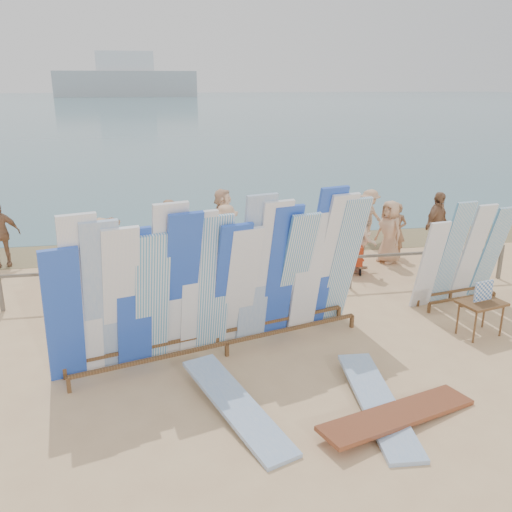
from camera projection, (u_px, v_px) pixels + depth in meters
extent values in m
plane|color=#DBB17E|center=(301.00, 352.00, 10.13)|extent=(160.00, 160.00, 0.00)
cube|color=#436D78|center=(168.00, 102.00, 130.10)|extent=(320.00, 240.00, 0.02)
cube|color=olive|center=(243.00, 244.00, 16.88)|extent=(40.00, 2.60, 0.01)
cube|color=#999EA3|center=(127.00, 84.00, 175.64)|extent=(45.00, 8.00, 8.00)
cube|color=silver|center=(125.00, 61.00, 173.49)|extent=(18.00, 6.00, 6.00)
cube|color=#675D4E|center=(270.00, 262.00, 12.69)|extent=(12.00, 0.06, 0.06)
cube|color=#675D4E|center=(0.00, 292.00, 11.82)|extent=(0.08, 0.08, 0.90)
cube|color=#675D4E|center=(95.00, 286.00, 12.15)|extent=(0.08, 0.08, 0.90)
cube|color=#675D4E|center=(184.00, 281.00, 12.47)|extent=(0.08, 0.08, 0.90)
cube|color=#675D4E|center=(269.00, 276.00, 12.80)|extent=(0.08, 0.08, 0.90)
cube|color=#675D4E|center=(350.00, 271.00, 13.13)|extent=(0.08, 0.08, 0.90)
cube|color=#675D4E|center=(427.00, 266.00, 13.46)|extent=(0.08, 0.08, 0.90)
cube|color=#675D4E|center=(500.00, 262.00, 13.79)|extent=(0.08, 0.08, 0.90)
cube|color=brown|center=(227.00, 343.00, 9.90)|extent=(5.38, 1.62, 0.06)
cube|color=brown|center=(217.00, 333.00, 10.31)|extent=(5.38, 1.62, 0.06)
cube|color=blue|center=(64.00, 317.00, 8.67)|extent=(0.75, 0.79, 2.46)
cube|color=white|center=(82.00, 299.00, 8.72)|extent=(0.76, 0.83, 2.96)
cube|color=#82A5D0|center=(102.00, 300.00, 8.87)|extent=(0.79, 0.92, 2.83)
cube|color=white|center=(121.00, 300.00, 9.02)|extent=(0.81, 0.99, 2.70)
cube|color=blue|center=(134.00, 300.00, 9.12)|extent=(0.74, 0.76, 2.64)
cube|color=white|center=(152.00, 300.00, 9.27)|extent=(0.76, 0.84, 2.51)
cube|color=white|center=(169.00, 284.00, 9.32)|extent=(0.78, 0.92, 3.00)
cube|color=blue|center=(181.00, 286.00, 9.44)|extent=(0.84, 1.10, 2.84)
cube|color=white|center=(198.00, 285.00, 9.57)|extent=(0.75, 0.81, 2.80)
cube|color=white|center=(214.00, 285.00, 9.72)|extent=(0.74, 0.76, 2.69)
cube|color=blue|center=(230.00, 286.00, 9.87)|extent=(0.80, 0.97, 2.53)
cube|color=white|center=(241.00, 287.00, 9.98)|extent=(0.79, 0.93, 2.43)
cube|color=#82A5D0|center=(256.00, 271.00, 10.02)|extent=(0.74, 0.77, 2.98)
cube|color=white|center=(270.00, 272.00, 10.17)|extent=(0.77, 0.87, 2.84)
cube|color=blue|center=(281.00, 273.00, 10.28)|extent=(0.77, 0.85, 2.73)
cube|color=white|center=(294.00, 274.00, 10.44)|extent=(0.82, 1.03, 2.57)
cube|color=white|center=(308.00, 273.00, 10.57)|extent=(0.73, 0.74, 2.53)
cube|color=blue|center=(322.00, 259.00, 10.63)|extent=(0.79, 0.92, 3.00)
cube|color=white|center=(331.00, 261.00, 10.74)|extent=(0.82, 1.03, 2.86)
cube|color=white|center=(344.00, 261.00, 10.89)|extent=(0.81, 1.01, 2.75)
cube|color=brown|center=(463.00, 298.00, 12.08)|extent=(1.77, 0.39, 0.05)
cube|color=brown|center=(451.00, 292.00, 12.43)|extent=(1.77, 0.39, 0.05)
cube|color=white|center=(430.00, 265.00, 11.73)|extent=(0.58, 0.61, 2.05)
cube|color=white|center=(452.00, 254.00, 11.85)|extent=(0.61, 0.75, 2.45)
cube|color=white|center=(472.00, 253.00, 12.06)|extent=(0.61, 0.77, 2.35)
cube|color=white|center=(491.00, 253.00, 12.26)|extent=(0.61, 0.78, 2.25)
cube|color=brown|center=(482.00, 303.00, 10.61)|extent=(0.98, 0.80, 0.05)
cube|color=white|center=(484.00, 291.00, 10.53)|extent=(0.45, 0.14, 0.40)
cube|color=#82A5D0|center=(236.00, 414.00, 8.24)|extent=(1.49, 2.71, 0.33)
cube|color=#82A5D0|center=(377.00, 408.00, 8.39)|extent=(0.73, 2.73, 0.22)
cube|color=brown|center=(398.00, 422.00, 8.06)|extent=(2.72, 1.47, 0.24)
cube|color=#B12F12|center=(237.00, 271.00, 13.60)|extent=(0.67, 0.66, 0.05)
cube|color=#B12F12|center=(241.00, 259.00, 13.71)|extent=(0.50, 0.40, 0.50)
cube|color=#B12F12|center=(349.00, 259.00, 14.34)|extent=(0.69, 0.65, 0.05)
cube|color=#B12F12|center=(345.00, 245.00, 14.48)|extent=(0.62, 0.29, 0.60)
cube|color=#B12F12|center=(353.00, 253.00, 14.24)|extent=(0.56, 0.77, 0.51)
cube|color=#B12F12|center=(352.00, 239.00, 14.41)|extent=(0.44, 0.24, 0.32)
imported|color=beige|center=(115.00, 257.00, 12.63)|extent=(0.48, 0.93, 1.86)
imported|color=beige|center=(223.00, 218.00, 16.25)|extent=(0.74, 1.73, 1.81)
imported|color=#8C6042|center=(436.00, 225.00, 15.35)|extent=(1.18, 1.03, 1.89)
imported|color=tan|center=(104.00, 253.00, 13.08)|extent=(0.95, 0.73, 1.75)
imported|color=tan|center=(226.00, 238.00, 14.24)|extent=(1.22, 0.65, 1.79)
imported|color=#8C6042|center=(168.00, 232.00, 14.74)|extent=(0.62, 0.75, 1.82)
imported|color=tan|center=(389.00, 232.00, 14.92)|extent=(0.71, 0.95, 1.75)
imported|color=beige|center=(365.00, 239.00, 14.23)|extent=(0.80, 0.93, 1.74)
imported|color=#8C6042|center=(396.00, 231.00, 15.42)|extent=(0.62, 0.62, 1.55)
imported|color=tan|center=(369.00, 216.00, 16.82)|extent=(1.16, 0.93, 1.67)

